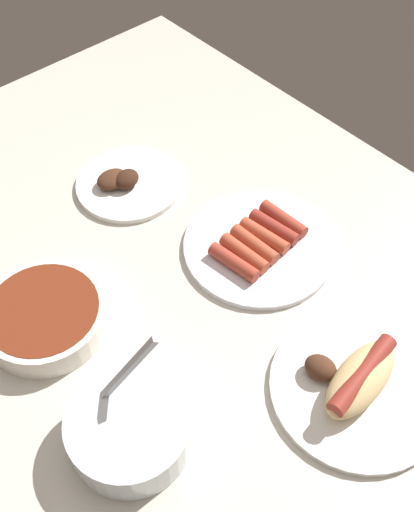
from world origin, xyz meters
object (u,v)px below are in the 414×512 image
object	(u,v)px
bowl_coleslaw	(129,428)
bowl_chili	(45,316)
plate_sausages	(259,245)
plate_hotdog_assembled	(357,383)
plate_grilled_meat	(127,183)

from	to	relation	value
bowl_coleslaw	bowl_chili	xyz separation A→B (cm)	(21.48, -1.18, -0.90)
plate_sausages	plate_hotdog_assembled	world-z (taller)	plate_hotdog_assembled
plate_sausages	bowl_chili	distance (cm)	34.22
plate_sausages	plate_hotdog_assembled	distance (cm)	26.93
plate_grilled_meat	plate_sausages	bearing A→B (deg)	-164.09
bowl_chili	plate_hotdog_assembled	bearing A→B (deg)	-144.92
plate_sausages	bowl_chili	bearing A→B (deg)	73.09
bowl_coleslaw	bowl_chili	size ratio (longest dim) A/B	0.89
plate_grilled_meat	plate_hotdog_assembled	distance (cm)	51.03
plate_grilled_meat	bowl_coleslaw	distance (cm)	45.47
plate_hotdog_assembled	bowl_chili	xyz separation A→B (cm)	(35.77, 25.12, 0.51)
plate_sausages	bowl_coleslaw	distance (cm)	35.87
bowl_coleslaw	plate_hotdog_assembled	bearing A→B (deg)	-118.52
plate_sausages	bowl_chili	size ratio (longest dim) A/B	1.37
bowl_coleslaw	bowl_chili	bearing A→B (deg)	-3.14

